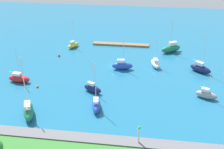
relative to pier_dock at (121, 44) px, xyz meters
name	(u,v)px	position (x,y,z in m)	size (l,w,h in m)	color
water	(116,66)	(-0.38, 18.30, -0.33)	(160.00, 160.00, 0.00)	#1E668C
pier_dock	(121,44)	(0.00, 0.00, 0.00)	(20.52, 2.30, 0.66)	olive
breakwater	(93,140)	(-0.38, 54.19, 0.26)	(57.54, 2.89, 1.17)	slate
harbor_beacon	(139,133)	(-9.28, 54.19, 2.99)	(0.56, 0.56, 3.73)	silver
sailboat_blue_outer_mooring	(122,65)	(-2.59, 20.18, 1.00)	(6.49, 2.72, 10.00)	#2347B2
sailboat_navy_far_south	(200,68)	(-25.86, 18.93, 0.96)	(6.57, 5.61, 11.85)	#141E4C
sailboat_green_inner_mooring	(171,48)	(-18.00, 4.21, 1.16)	(7.69, 6.10, 11.54)	#19724C
sailboat_red_lone_south	(19,78)	(25.06, 32.10, 0.84)	(6.42, 2.74, 10.32)	red
sailboat_white_off_beacon	(155,63)	(-12.50, 16.90, 0.81)	(3.43, 6.15, 9.19)	white
sailboat_gray_west_end	(206,94)	(-25.26, 33.86, 0.78)	(5.68, 3.59, 8.46)	gray
sailboat_yellow_near_pier	(73,45)	(16.83, 4.66, 0.71)	(3.98, 5.38, 10.05)	yellow
sailboat_blue_far_north	(96,104)	(1.28, 42.44, 0.98)	(3.02, 6.51, 11.69)	#2347B2
sailboat_navy_along_channel	(92,88)	(3.68, 34.82, 0.82)	(5.41, 3.55, 8.99)	#141E4C
sailboat_green_center_basin	(28,110)	(15.92, 47.31, 1.27)	(4.92, 7.77, 14.48)	#19724C
mooring_buoy_orange	(37,86)	(18.98, 34.38, -0.01)	(0.63, 0.63, 0.63)	orange
mooring_buoy_red	(59,56)	(19.49, 13.30, 0.01)	(0.68, 0.68, 0.68)	red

